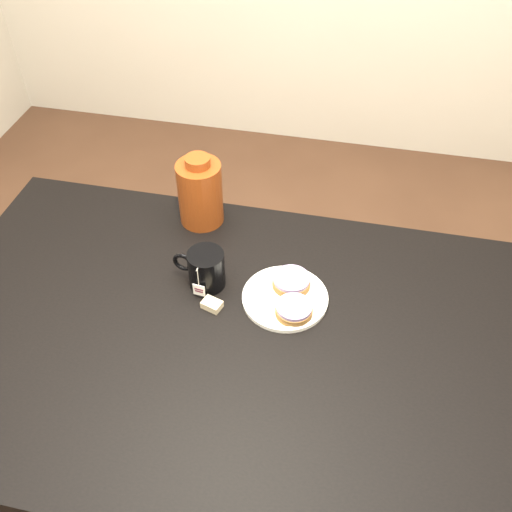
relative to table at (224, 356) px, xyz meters
name	(u,v)px	position (x,y,z in m)	size (l,w,h in m)	color
ground_plane	(232,480)	(0.00, 0.00, -0.67)	(4.00, 4.00, 0.00)	brown
table	(224,356)	(0.00, 0.00, 0.00)	(1.40, 0.90, 0.75)	black
plate	(285,297)	(0.12, 0.13, 0.09)	(0.20, 0.20, 0.02)	white
bagel_back	(291,281)	(0.13, 0.17, 0.11)	(0.10, 0.10, 0.03)	brown
bagel_front	(294,310)	(0.15, 0.08, 0.11)	(0.09, 0.09, 0.03)	brown
mug	(206,269)	(-0.08, 0.14, 0.13)	(0.14, 0.10, 0.10)	black
teabag_pouch	(212,305)	(-0.04, 0.07, 0.09)	(0.04, 0.03, 0.02)	#C6B793
bagel_package	(200,192)	(-0.15, 0.37, 0.18)	(0.14, 0.14, 0.20)	#561F0B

